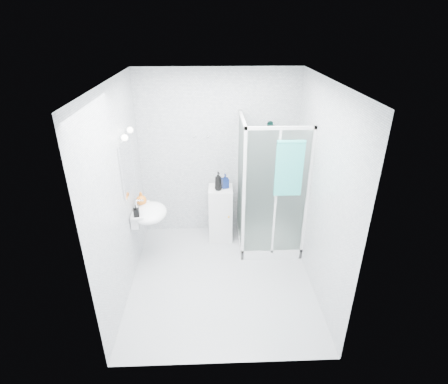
{
  "coord_description": "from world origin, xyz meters",
  "views": [
    {
      "loc": [
        -0.11,
        -3.73,
        3.18
      ],
      "look_at": [
        0.05,
        0.35,
        1.15
      ],
      "focal_mm": 28.0,
      "sensor_mm": 36.0,
      "label": 1
    }
  ],
  "objects_px": {
    "wall_basin": "(148,213)",
    "shampoo_bottle_b": "(225,181)",
    "shampoo_bottle_a": "(218,181)",
    "soap_dispenser_orange": "(141,198)",
    "soap_dispenser_black": "(136,211)",
    "hand_towel": "(289,167)",
    "storage_cabinet": "(221,213)",
    "shower_enclosure": "(264,221)"
  },
  "relations": [
    {
      "from": "soap_dispenser_orange",
      "to": "soap_dispenser_black",
      "type": "xyz_separation_m",
      "value": [
        -0.01,
        -0.32,
        -0.01
      ]
    },
    {
      "from": "storage_cabinet",
      "to": "hand_towel",
      "type": "distance_m",
      "value": 1.5
    },
    {
      "from": "storage_cabinet",
      "to": "wall_basin",
      "type": "bearing_deg",
      "value": -148.96
    },
    {
      "from": "hand_towel",
      "to": "soap_dispenser_black",
      "type": "xyz_separation_m",
      "value": [
        -1.98,
        -0.1,
        -0.54
      ]
    },
    {
      "from": "shower_enclosure",
      "to": "soap_dispenser_orange",
      "type": "distance_m",
      "value": 1.84
    },
    {
      "from": "wall_basin",
      "to": "hand_towel",
      "type": "distance_m",
      "value": 2.0
    },
    {
      "from": "shower_enclosure",
      "to": "hand_towel",
      "type": "xyz_separation_m",
      "value": [
        0.22,
        -0.4,
        1.03
      ]
    },
    {
      "from": "shampoo_bottle_a",
      "to": "soap_dispenser_orange",
      "type": "bearing_deg",
      "value": -160.34
    },
    {
      "from": "shower_enclosure",
      "to": "hand_towel",
      "type": "relative_size",
      "value": 2.64
    },
    {
      "from": "wall_basin",
      "to": "soap_dispenser_black",
      "type": "height_order",
      "value": "soap_dispenser_black"
    },
    {
      "from": "soap_dispenser_orange",
      "to": "soap_dispenser_black",
      "type": "relative_size",
      "value": 1.16
    },
    {
      "from": "wall_basin",
      "to": "shampoo_bottle_b",
      "type": "xyz_separation_m",
      "value": [
        1.08,
        0.59,
        0.2
      ]
    },
    {
      "from": "soap_dispenser_orange",
      "to": "soap_dispenser_black",
      "type": "bearing_deg",
      "value": -91.54
    },
    {
      "from": "shampoo_bottle_a",
      "to": "soap_dispenser_orange",
      "type": "relative_size",
      "value": 1.53
    },
    {
      "from": "storage_cabinet",
      "to": "soap_dispenser_black",
      "type": "xyz_separation_m",
      "value": [
        -1.12,
        -0.76,
        0.5
      ]
    },
    {
      "from": "shower_enclosure",
      "to": "hand_towel",
      "type": "distance_m",
      "value": 1.13
    },
    {
      "from": "wall_basin",
      "to": "hand_towel",
      "type": "bearing_deg",
      "value": -2.6
    },
    {
      "from": "soap_dispenser_orange",
      "to": "soap_dispenser_black",
      "type": "distance_m",
      "value": 0.32
    },
    {
      "from": "shampoo_bottle_a",
      "to": "wall_basin",
      "type": "bearing_deg",
      "value": -151.98
    },
    {
      "from": "hand_towel",
      "to": "shampoo_bottle_a",
      "type": "xyz_separation_m",
      "value": [
        -0.9,
        0.6,
        -0.45
      ]
    },
    {
      "from": "hand_towel",
      "to": "shampoo_bottle_b",
      "type": "bearing_deg",
      "value": 139.65
    },
    {
      "from": "shampoo_bottle_a",
      "to": "shampoo_bottle_b",
      "type": "relative_size",
      "value": 1.29
    },
    {
      "from": "storage_cabinet",
      "to": "hand_towel",
      "type": "height_order",
      "value": "hand_towel"
    },
    {
      "from": "hand_towel",
      "to": "shampoo_bottle_a",
      "type": "distance_m",
      "value": 1.17
    },
    {
      "from": "shampoo_bottle_a",
      "to": "shampoo_bottle_b",
      "type": "xyz_separation_m",
      "value": [
        0.1,
        0.07,
        -0.03
      ]
    },
    {
      "from": "shampoo_bottle_b",
      "to": "hand_towel",
      "type": "bearing_deg",
      "value": -40.35
    },
    {
      "from": "hand_towel",
      "to": "storage_cabinet",
      "type": "bearing_deg",
      "value": 142.8
    },
    {
      "from": "soap_dispenser_orange",
      "to": "shampoo_bottle_b",
      "type": "bearing_deg",
      "value": 21.09
    },
    {
      "from": "storage_cabinet",
      "to": "soap_dispenser_orange",
      "type": "height_order",
      "value": "soap_dispenser_orange"
    },
    {
      "from": "wall_basin",
      "to": "hand_towel",
      "type": "relative_size",
      "value": 0.74
    },
    {
      "from": "hand_towel",
      "to": "shampoo_bottle_a",
      "type": "height_order",
      "value": "hand_towel"
    },
    {
      "from": "shower_enclosure",
      "to": "shampoo_bottle_b",
      "type": "relative_size",
      "value": 8.94
    },
    {
      "from": "soap_dispenser_orange",
      "to": "shower_enclosure",
      "type": "bearing_deg",
      "value": 5.92
    },
    {
      "from": "shower_enclosure",
      "to": "hand_towel",
      "type": "bearing_deg",
      "value": -61.53
    },
    {
      "from": "storage_cabinet",
      "to": "shampoo_bottle_b",
      "type": "relative_size",
      "value": 3.94
    },
    {
      "from": "soap_dispenser_black",
      "to": "storage_cabinet",
      "type": "bearing_deg",
      "value": 34.17
    },
    {
      "from": "wall_basin",
      "to": "hand_towel",
      "type": "height_order",
      "value": "hand_towel"
    },
    {
      "from": "hand_towel",
      "to": "shampoo_bottle_b",
      "type": "height_order",
      "value": "hand_towel"
    },
    {
      "from": "soap_dispenser_black",
      "to": "soap_dispenser_orange",
      "type": "bearing_deg",
      "value": 88.46
    },
    {
      "from": "shampoo_bottle_a",
      "to": "soap_dispenser_black",
      "type": "height_order",
      "value": "shampoo_bottle_a"
    },
    {
      "from": "shower_enclosure",
      "to": "wall_basin",
      "type": "bearing_deg",
      "value": -169.19
    },
    {
      "from": "hand_towel",
      "to": "shampoo_bottle_b",
      "type": "relative_size",
      "value": 3.39
    }
  ]
}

